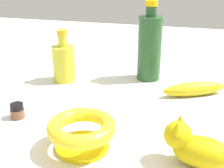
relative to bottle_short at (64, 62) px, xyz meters
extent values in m
plane|color=silver|center=(0.18, -0.10, -0.06)|extent=(2.00, 2.00, 0.00)
cylinder|color=gold|center=(0.00, 0.00, -0.01)|extent=(0.07, 0.07, 0.11)
cylinder|color=gold|center=(0.00, 0.00, 0.07)|extent=(0.03, 0.03, 0.04)
cylinder|color=gold|center=(0.00, 0.00, 0.10)|extent=(0.03, 0.03, 0.02)
cylinder|color=#224C25|center=(0.26, 0.09, 0.04)|extent=(0.08, 0.08, 0.20)
cylinder|color=#224C25|center=(0.26, 0.09, 0.16)|extent=(0.03, 0.03, 0.03)
cylinder|color=#F2AE06|center=(0.26, 0.09, 0.18)|extent=(0.04, 0.04, 0.02)
ellipsoid|color=#C2A80B|center=(0.43, -0.35, -0.03)|extent=(0.12, 0.08, 0.06)
sphere|color=#C2A80B|center=(0.38, -0.34, -0.01)|extent=(0.06, 0.06, 0.06)
cone|color=#C2A80B|center=(0.38, -0.36, 0.02)|extent=(0.02, 0.02, 0.02)
cone|color=#C2A80B|center=(0.38, -0.33, 0.02)|extent=(0.02, 0.02, 0.02)
ellipsoid|color=gold|center=(0.41, -0.02, -0.04)|extent=(0.19, 0.12, 0.04)
cylinder|color=yellow|center=(0.19, -0.35, -0.06)|extent=(0.11, 0.11, 0.01)
torus|color=yellow|center=(0.19, -0.35, -0.01)|extent=(0.15, 0.15, 0.03)
cylinder|color=brown|center=(-0.02, -0.26, -0.05)|extent=(0.04, 0.04, 0.02)
cylinder|color=yellow|center=(-0.02, -0.26, -0.04)|extent=(0.03, 0.03, 0.00)
cylinder|color=black|center=(-0.02, -0.26, -0.03)|extent=(0.03, 0.03, 0.01)
camera|label=1|loc=(0.39, -0.88, 0.32)|focal=50.45mm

